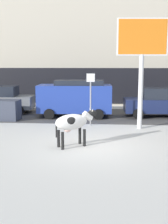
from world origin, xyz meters
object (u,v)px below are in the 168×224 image
object	(u,v)px
street_sign	(91,95)
cow_holstein	(73,122)
pedestrian_near_billboard	(50,96)
billboard	(142,44)
car_navy_sedan	(158,103)
car_grey_sedan	(2,100)
car_blue_van	(75,97)
dumpster	(5,110)

from	to	relation	value
street_sign	cow_holstein	bearing A→B (deg)	-96.94
pedestrian_near_billboard	billboard	bearing A→B (deg)	-48.60
cow_holstein	pedestrian_near_billboard	world-z (taller)	pedestrian_near_billboard
billboard	car_navy_sedan	world-z (taller)	billboard
car_grey_sedan	pedestrian_near_billboard	xyz separation A→B (m)	(2.82, 2.56, -0.03)
car_blue_van	car_navy_sedan	bearing A→B (deg)	3.40
cow_holstein	car_grey_sedan	size ratio (longest dim) A/B	0.42
pedestrian_near_billboard	car_navy_sedan	bearing A→B (deg)	-23.71
car_navy_sedan	pedestrian_near_billboard	bearing A→B (deg)	156.29
billboard	car_blue_van	size ratio (longest dim) A/B	1.19
street_sign	billboard	bearing A→B (deg)	-12.44
dumpster	car_blue_van	bearing A→B (deg)	19.08
billboard	street_sign	bearing A→B (deg)	167.56
car_navy_sedan	street_sign	bearing A→B (deg)	-144.59
billboard	car_grey_sedan	xyz separation A→B (m)	(-8.83, 4.24, -3.41)
billboard	car_blue_van	world-z (taller)	billboard
cow_holstein	car_blue_van	world-z (taller)	car_blue_van
car_blue_van	pedestrian_near_billboard	bearing A→B (deg)	122.37
car_blue_van	street_sign	bearing A→B (deg)	-66.87
cow_holstein	billboard	distance (m)	5.76
car_grey_sedan	car_blue_van	size ratio (longest dim) A/B	0.91
cow_holstein	car_blue_van	bearing A→B (deg)	95.22
billboard	car_grey_sedan	bearing A→B (deg)	154.32
cow_holstein	street_sign	distance (m)	4.21
car_grey_sedan	car_navy_sedan	xyz separation A→B (m)	(10.36, -0.74, 0.00)
car_blue_van	dumpster	xyz separation A→B (m)	(-4.08, -1.41, -0.64)
car_blue_van	car_navy_sedan	xyz separation A→B (m)	(5.24, 0.31, -0.33)
car_navy_sedan	dumpster	world-z (taller)	car_navy_sedan
cow_holstein	dumpster	size ratio (longest dim) A/B	1.06
billboard	cow_holstein	bearing A→B (deg)	-131.04
car_grey_sedan	car_navy_sedan	distance (m)	10.38
car_blue_van	cow_holstein	bearing A→B (deg)	-84.78
car_grey_sedan	car_blue_van	distance (m)	5.24
pedestrian_near_billboard	car_blue_van	bearing A→B (deg)	-57.63
car_navy_sedan	street_sign	world-z (taller)	street_sign
billboard	pedestrian_near_billboard	world-z (taller)	billboard
pedestrian_near_billboard	dumpster	bearing A→B (deg)	-109.54
car_navy_sedan	pedestrian_near_billboard	distance (m)	8.23
cow_holstein	pedestrian_near_billboard	bearing A→B (deg)	105.69
billboard	street_sign	xyz separation A→B (m)	(-2.59, 0.57, -2.64)
pedestrian_near_billboard	dumpster	world-z (taller)	pedestrian_near_billboard
street_sign	car_blue_van	bearing A→B (deg)	113.13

